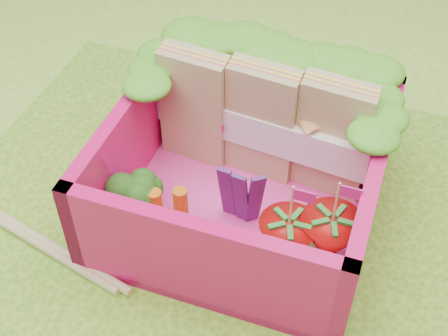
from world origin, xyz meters
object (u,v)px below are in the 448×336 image
object	(u,v)px
bento_box	(245,170)
strawberry_left	(287,242)
sandwich_stack	(263,122)
broccoli	(136,194)
strawberry_right	(329,240)

from	to	relation	value
bento_box	strawberry_left	bearing A→B (deg)	-45.22
sandwich_stack	strawberry_left	distance (m)	0.68
broccoli	strawberry_left	distance (m)	0.76
broccoli	bento_box	bearing A→B (deg)	33.36
broccoli	strawberry_left	xyz separation A→B (m)	(0.76, -0.01, -0.05)
strawberry_left	strawberry_right	xyz separation A→B (m)	(0.18, 0.07, 0.01)
sandwich_stack	broccoli	world-z (taller)	sandwich_stack
strawberry_left	broccoli	bearing A→B (deg)	179.44
broccoli	sandwich_stack	bearing A→B (deg)	51.15
bento_box	strawberry_left	world-z (taller)	strawberry_left
broccoli	strawberry_right	distance (m)	0.95
strawberry_right	bento_box	bearing A→B (deg)	154.05
sandwich_stack	broccoli	distance (m)	0.75
bento_box	broccoli	world-z (taller)	bento_box
strawberry_left	sandwich_stack	bearing A→B (deg)	117.38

